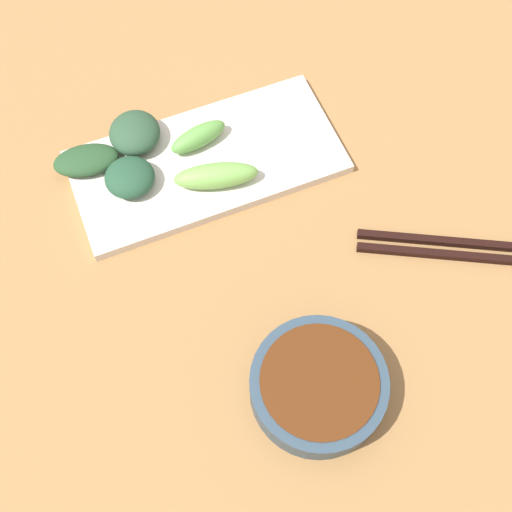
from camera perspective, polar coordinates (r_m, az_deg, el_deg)
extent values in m
cube|color=#9A6F3F|center=(0.67, -0.57, -0.78)|extent=(2.10, 2.10, 0.02)
cylinder|color=#2E4353|center=(0.60, 5.53, -11.46)|extent=(0.13, 0.13, 0.04)
cylinder|color=#4D240B|center=(0.60, 5.58, -11.31)|extent=(0.11, 0.11, 0.03)
cube|color=silver|center=(0.72, -4.58, 8.30)|extent=(0.14, 0.29, 0.01)
ellipsoid|color=#75B34F|center=(0.69, -3.55, 7.16)|extent=(0.05, 0.09, 0.03)
ellipsoid|color=#62A248|center=(0.72, -4.98, 10.59)|extent=(0.04, 0.07, 0.02)
ellipsoid|color=#2B4D33|center=(0.73, -10.75, 10.73)|extent=(0.07, 0.07, 0.03)
ellipsoid|color=#224A32|center=(0.70, -11.17, 6.89)|extent=(0.06, 0.07, 0.03)
ellipsoid|color=#264A28|center=(0.73, -14.89, 8.25)|extent=(0.05, 0.08, 0.02)
cube|color=black|center=(0.70, 18.38, -0.06)|extent=(0.11, 0.21, 0.01)
cube|color=black|center=(0.70, 18.32, 1.08)|extent=(0.11, 0.21, 0.01)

